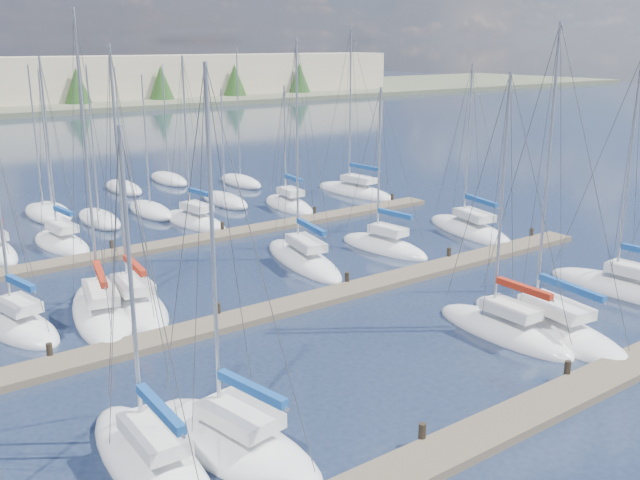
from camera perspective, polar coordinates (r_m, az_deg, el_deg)
ground at (r=75.65m, az=-21.31°, el=4.64°), size 400.00×400.00×0.00m
dock_near at (r=27.08m, az=15.73°, el=-13.46°), size 44.00×1.93×1.10m
dock_mid at (r=36.35m, az=-1.90°, el=-5.16°), size 44.00×1.93×1.10m
dock_far at (r=47.97m, az=-11.47°, el=-0.28°), size 44.00×1.93×1.10m
sailboat_l at (r=46.42m, az=5.14°, el=-0.52°), size 3.05×7.31×11.06m
sailboat_q at (r=58.09m, az=-2.50°, el=2.82°), size 3.32×7.23×10.43m
sailboat_f at (r=41.67m, az=23.45°, el=-3.70°), size 3.11×9.32×13.07m
sailboat_j at (r=37.55m, az=-14.79°, el=-4.95°), size 3.81×8.43×13.69m
sailboat_m at (r=51.41m, az=11.88°, el=0.79°), size 4.58×9.27×12.35m
sailboat_b at (r=24.30m, az=-13.32°, el=-16.84°), size 2.83×8.32×11.48m
sailboat_c at (r=24.79m, az=-6.95°, el=-15.78°), size 4.30×8.30×13.23m
sailboat_r at (r=63.37m, az=2.84°, el=3.91°), size 3.42×9.37×14.86m
sailboat_e at (r=35.05m, az=17.69°, el=-6.69°), size 4.19×9.62×14.60m
sailboat_h at (r=36.36m, az=-22.98°, el=-6.40°), size 3.62×6.73×11.10m
sailboat_d at (r=34.14m, az=14.46°, el=-7.02°), size 2.50×7.62×12.56m
sailboat_k at (r=43.48m, az=-1.35°, el=-1.58°), size 4.24×9.59×14.00m
sailboat_o at (r=49.98m, az=-19.97°, el=-0.23°), size 3.07×6.95×12.89m
sailboat_i at (r=36.89m, az=-17.09°, el=-5.49°), size 4.91×9.85×15.28m
sailboat_p at (r=53.48m, az=-9.99°, el=1.48°), size 3.11×7.66×12.84m
distant_boats at (r=59.10m, az=-21.05°, el=2.11°), size 36.93×20.75×13.30m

